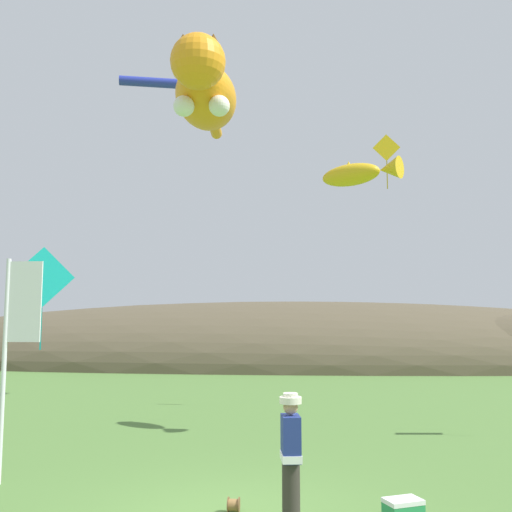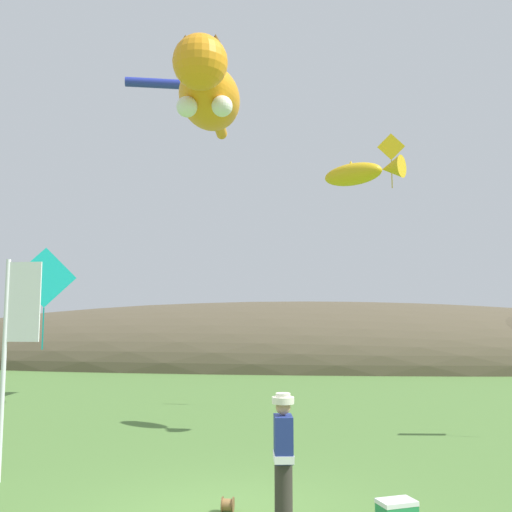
% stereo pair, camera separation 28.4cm
% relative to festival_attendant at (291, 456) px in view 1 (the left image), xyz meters
% --- Properties ---
extents(distant_hill_ridge, '(57.29, 14.45, 7.74)m').
position_rel_festival_attendant_xyz_m(distant_hill_ridge, '(1.49, 27.57, -0.95)').
color(distant_hill_ridge, brown).
rests_on(distant_hill_ridge, ground).
extents(festival_attendant, '(0.31, 0.45, 1.77)m').
position_rel_festival_attendant_xyz_m(festival_attendant, '(0.00, 0.00, 0.00)').
color(festival_attendant, '#332D28').
rests_on(festival_attendant, ground).
extents(kite_spool, '(0.17, 0.22, 0.22)m').
position_rel_festival_attendant_xyz_m(kite_spool, '(-0.84, 0.60, -0.84)').
color(kite_spool, olive).
rests_on(kite_spool, ground).
extents(festival_banner_pole, '(0.66, 0.08, 3.83)m').
position_rel_festival_attendant_xyz_m(festival_banner_pole, '(-4.80, 1.71, 1.55)').
color(festival_banner_pole, silver).
rests_on(festival_banner_pole, ground).
extents(kite_giant_cat, '(2.03, 6.44, 1.95)m').
position_rel_festival_attendant_xyz_m(kite_giant_cat, '(-2.64, 8.15, 8.47)').
color(kite_giant_cat, orange).
extents(kite_fish_windsock, '(2.10, 1.58, 0.65)m').
position_rel_festival_attendant_xyz_m(kite_fish_windsock, '(1.63, 6.35, 5.48)').
color(kite_fish_windsock, gold).
extents(kite_tube_streamer, '(3.15, 1.11, 0.44)m').
position_rel_festival_attendant_xyz_m(kite_tube_streamer, '(-5.03, 12.50, 10.72)').
color(kite_tube_streamer, '#2633A5').
extents(kite_diamond_gold, '(0.87, 0.03, 1.77)m').
position_rel_festival_attendant_xyz_m(kite_diamond_gold, '(2.88, 9.95, 7.19)').
color(kite_diamond_gold, yellow).
extents(kite_diamond_teal, '(1.24, 0.46, 2.22)m').
position_rel_festival_attendant_xyz_m(kite_diamond_teal, '(-5.42, 4.03, 2.70)').
color(kite_diamond_teal, '#19BFBF').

